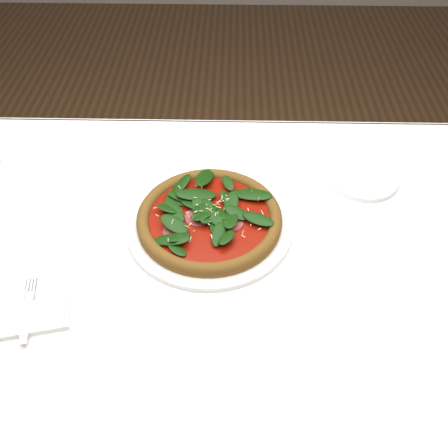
{
  "coord_description": "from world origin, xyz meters",
  "views": [
    {
      "loc": [
        0.05,
        -0.65,
        1.45
      ],
      "look_at": [
        0.04,
        0.02,
        0.77
      ],
      "focal_mm": 40.0,
      "sensor_mm": 36.0,
      "label": 1
    }
  ],
  "objects": [
    {
      "name": "saucer_far",
      "position": [
        0.33,
        0.18,
        0.76
      ],
      "size": [
        0.15,
        0.15,
        0.01
      ],
      "color": "silver",
      "rests_on": "dining_table"
    },
    {
      "name": "plate",
      "position": [
        0.01,
        0.04,
        0.76
      ],
      "size": [
        0.33,
        0.33,
        0.01
      ],
      "color": "silver",
      "rests_on": "dining_table"
    },
    {
      "name": "ground",
      "position": [
        0.0,
        0.0,
        0.0
      ],
      "size": [
        6.0,
        6.0,
        0.0
      ],
      "primitive_type": "plane",
      "color": "brown",
      "rests_on": "ground"
    },
    {
      "name": "pizza",
      "position": [
        0.01,
        0.04,
        0.78
      ],
      "size": [
        0.36,
        0.36,
        0.04
      ],
      "rotation": [
        0.0,
        0.0,
        0.36
      ],
      "color": "brown",
      "rests_on": "plate"
    },
    {
      "name": "dining_table",
      "position": [
        0.0,
        0.0,
        0.65
      ],
      "size": [
        1.21,
        0.81,
        0.75
      ],
      "color": "white",
      "rests_on": "ground"
    },
    {
      "name": "fork",
      "position": [
        -0.29,
        -0.17,
        0.76
      ],
      "size": [
        0.04,
        0.13,
        0.0
      ],
      "rotation": [
        0.0,
        0.0,
        0.17
      ],
      "color": "silver",
      "rests_on": "napkin"
    },
    {
      "name": "napkin",
      "position": [
        -0.28,
        -0.19,
        0.76
      ],
      "size": [
        0.14,
        0.09,
        0.01
      ],
      "primitive_type": "cube",
      "rotation": [
        0.0,
        0.0,
        0.22
      ],
      "color": "white",
      "rests_on": "dining_table"
    }
  ]
}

